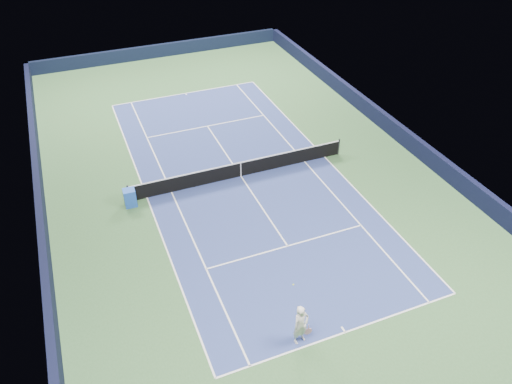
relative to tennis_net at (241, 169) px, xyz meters
name	(u,v)px	position (x,y,z in m)	size (l,w,h in m)	color
ground	(241,176)	(0.00, 0.00, -0.50)	(40.00, 40.00, 0.00)	#335B31
wall_far	(160,51)	(0.00, 19.82, 0.05)	(22.00, 0.35, 1.10)	black
wall_right	(399,133)	(10.82, 0.00, 0.05)	(0.35, 40.00, 1.10)	black
wall_left	(41,213)	(-10.82, 0.00, 0.05)	(0.35, 40.00, 1.10)	black
court_surface	(241,176)	(0.00, 0.00, -0.50)	(10.97, 23.77, 0.01)	navy
baseline_far	(186,93)	(0.00, 11.88, -0.50)	(10.97, 0.08, 0.00)	white
baseline_near	(345,332)	(0.00, -11.88, -0.50)	(10.97, 0.08, 0.00)	white
sideline_doubles_right	(325,157)	(5.49, 0.00, -0.50)	(0.08, 23.77, 0.00)	white
sideline_doubles_left	(147,198)	(-5.49, 0.00, -0.50)	(0.08, 23.77, 0.00)	white
sideline_singles_right	(305,162)	(4.12, 0.00, -0.50)	(0.08, 23.77, 0.00)	white
sideline_singles_left	(171,192)	(-4.12, 0.00, -0.50)	(0.08, 23.77, 0.00)	white
service_line_far	(207,126)	(0.00, 6.40, -0.50)	(8.23, 0.08, 0.00)	white
service_line_near	(288,246)	(0.00, -6.40, -0.50)	(8.23, 0.08, 0.00)	white
center_service_line	(241,176)	(0.00, 0.00, -0.50)	(0.08, 12.80, 0.00)	white
center_mark_far	(186,94)	(0.00, 11.73, -0.50)	(0.08, 0.30, 0.00)	white
center_mark_near	(343,330)	(0.00, -11.73, -0.50)	(0.08, 0.30, 0.00)	white
tennis_net	(241,169)	(0.00, 0.00, 0.00)	(12.90, 0.10, 1.07)	black
sponsor_cube	(130,198)	(-6.40, -0.35, 0.00)	(0.65, 0.58, 1.01)	blue
tennis_player	(301,325)	(-1.87, -11.53, 0.44)	(0.87, 1.33, 2.17)	silver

